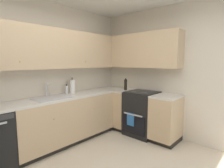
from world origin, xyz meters
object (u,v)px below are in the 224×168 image
at_px(soap_bottle, 67,89).
at_px(oil_bottle, 126,85).
at_px(oven_range, 142,113).
at_px(paper_towel_roll, 72,86).

relative_size(soap_bottle, oil_bottle, 0.72).
distance_m(soap_bottle, oil_bottle, 1.30).
bearing_deg(oil_bottle, oven_range, -87.63).
relative_size(oven_range, paper_towel_roll, 3.24).
bearing_deg(paper_towel_roll, oil_bottle, -29.49).
height_order(oven_range, paper_towel_roll, paper_towel_roll).
distance_m(oven_range, soap_bottle, 1.66).
xyz_separation_m(oven_range, oil_bottle, (-0.02, 0.44, 0.57)).
relative_size(oven_range, soap_bottle, 5.62).
relative_size(oven_range, oil_bottle, 4.08).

